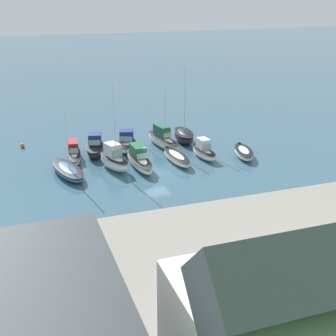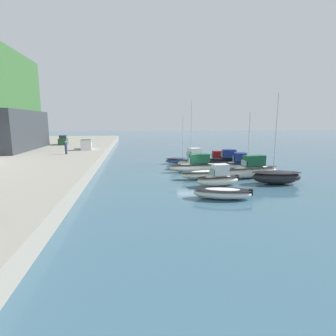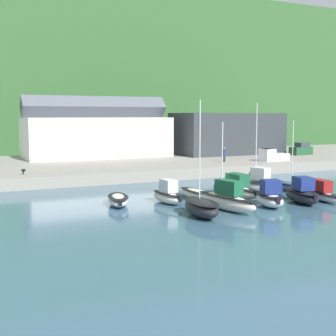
{
  "view_description": "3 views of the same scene",
  "coord_description": "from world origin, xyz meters",
  "px_view_note": "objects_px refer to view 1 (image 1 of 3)",
  "views": [
    {
      "loc": [
        14.43,
        44.81,
        18.51
      ],
      "look_at": [
        -0.09,
        3.39,
        1.5
      ],
      "focal_mm": 50.0,
      "sensor_mm": 36.0,
      "label": 1
    },
    {
      "loc": [
        -32.17,
        7.0,
        6.66
      ],
      "look_at": [
        -4.31,
        3.1,
        1.67
      ],
      "focal_mm": 28.0,
      "sensor_mm": 36.0,
      "label": 2
    },
    {
      "loc": [
        -25.09,
        -41.51,
        8.32
      ],
      "look_at": [
        -1.36,
        8.51,
        2.07
      ],
      "focal_mm": 50.0,
      "sensor_mm": 36.0,
      "label": 3
    }
  ],
  "objects_px": {
    "person_on_quay": "(61,250)",
    "moored_boat_8": "(127,143)",
    "moored_boat_9": "(95,147)",
    "moored_boat_3": "(139,159)",
    "moored_boat_10": "(74,153)",
    "moored_boat_5": "(68,171)",
    "moored_boat_6": "(184,136)",
    "moored_boat_1": "(204,151)",
    "moored_boat_0": "(244,153)",
    "moored_boat_2": "(176,158)",
    "moored_boat_7": "(163,140)",
    "mooring_buoy_0": "(22,145)",
    "moored_boat_4": "(114,160)"
  },
  "relations": [
    {
      "from": "moored_boat_2",
      "to": "moored_boat_8",
      "type": "height_order",
      "value": "moored_boat_8"
    },
    {
      "from": "moored_boat_10",
      "to": "moored_boat_9",
      "type": "bearing_deg",
      "value": -162.25
    },
    {
      "from": "moored_boat_3",
      "to": "moored_boat_5",
      "type": "bearing_deg",
      "value": -1.29
    },
    {
      "from": "moored_boat_0",
      "to": "person_on_quay",
      "type": "bearing_deg",
      "value": 53.46
    },
    {
      "from": "moored_boat_6",
      "to": "moored_boat_10",
      "type": "bearing_deg",
      "value": 13.95
    },
    {
      "from": "moored_boat_5",
      "to": "moored_boat_9",
      "type": "xyz_separation_m",
      "value": [
        -4.02,
        -5.59,
        0.38
      ]
    },
    {
      "from": "moored_boat_7",
      "to": "moored_boat_10",
      "type": "xyz_separation_m",
      "value": [
        11.0,
        0.41,
        -0.29
      ]
    },
    {
      "from": "moored_boat_6",
      "to": "moored_boat_10",
      "type": "height_order",
      "value": "moored_boat_6"
    },
    {
      "from": "moored_boat_3",
      "to": "moored_boat_10",
      "type": "bearing_deg",
      "value": -39.5
    },
    {
      "from": "moored_boat_1",
      "to": "moored_boat_8",
      "type": "xyz_separation_m",
      "value": [
        7.74,
        -5.47,
        0.09
      ]
    },
    {
      "from": "moored_boat_0",
      "to": "mooring_buoy_0",
      "type": "height_order",
      "value": "moored_boat_0"
    },
    {
      "from": "moored_boat_5",
      "to": "moored_boat_8",
      "type": "height_order",
      "value": "moored_boat_5"
    },
    {
      "from": "person_on_quay",
      "to": "moored_boat_4",
      "type": "bearing_deg",
      "value": -112.39
    },
    {
      "from": "moored_boat_9",
      "to": "mooring_buoy_0",
      "type": "bearing_deg",
      "value": -21.16
    },
    {
      "from": "moored_boat_5",
      "to": "moored_boat_9",
      "type": "distance_m",
      "value": 6.9
    },
    {
      "from": "person_on_quay",
      "to": "moored_boat_9",
      "type": "bearing_deg",
      "value": -105.73
    },
    {
      "from": "moored_boat_3",
      "to": "moored_boat_7",
      "type": "xyz_separation_m",
      "value": [
        -4.64,
        -5.5,
        0.13
      ]
    },
    {
      "from": "moored_boat_3",
      "to": "mooring_buoy_0",
      "type": "height_order",
      "value": "moored_boat_3"
    },
    {
      "from": "moored_boat_4",
      "to": "moored_boat_9",
      "type": "relative_size",
      "value": 1.64
    },
    {
      "from": "moored_boat_10",
      "to": "moored_boat_0",
      "type": "bearing_deg",
      "value": 168.14
    },
    {
      "from": "person_on_quay",
      "to": "moored_boat_10",
      "type": "bearing_deg",
      "value": -100.21
    },
    {
      "from": "moored_boat_4",
      "to": "moored_boat_8",
      "type": "distance_m",
      "value": 6.33
    },
    {
      "from": "moored_boat_1",
      "to": "moored_boat_9",
      "type": "height_order",
      "value": "moored_boat_9"
    },
    {
      "from": "moored_boat_4",
      "to": "moored_boat_8",
      "type": "height_order",
      "value": "moored_boat_4"
    },
    {
      "from": "moored_boat_3",
      "to": "moored_boat_7",
      "type": "bearing_deg",
      "value": -130.98
    },
    {
      "from": "moored_boat_10",
      "to": "mooring_buoy_0",
      "type": "relative_size",
      "value": 12.41
    },
    {
      "from": "moored_boat_5",
      "to": "moored_boat_8",
      "type": "distance_m",
      "value": 9.74
    },
    {
      "from": "moored_boat_2",
      "to": "person_on_quay",
      "type": "distance_m",
      "value": 24.57
    },
    {
      "from": "moored_boat_2",
      "to": "person_on_quay",
      "type": "bearing_deg",
      "value": 48.28
    },
    {
      "from": "moored_boat_3",
      "to": "moored_boat_9",
      "type": "xyz_separation_m",
      "value": [
        3.73,
        -5.65,
        0.05
      ]
    },
    {
      "from": "person_on_quay",
      "to": "moored_boat_5",
      "type": "bearing_deg",
      "value": -98.81
    },
    {
      "from": "moored_boat_1",
      "to": "moored_boat_8",
      "type": "distance_m",
      "value": 9.48
    },
    {
      "from": "moored_boat_3",
      "to": "moored_boat_7",
      "type": "distance_m",
      "value": 7.19
    },
    {
      "from": "moored_boat_9",
      "to": "moored_boat_0",
      "type": "bearing_deg",
      "value": 171.37
    },
    {
      "from": "moored_boat_8",
      "to": "moored_boat_9",
      "type": "xyz_separation_m",
      "value": [
        3.86,
        0.12,
        0.01
      ]
    },
    {
      "from": "moored_boat_5",
      "to": "moored_boat_7",
      "type": "bearing_deg",
      "value": -168.61
    },
    {
      "from": "moored_boat_7",
      "to": "moored_boat_9",
      "type": "xyz_separation_m",
      "value": [
        8.37,
        -0.15,
        -0.08
      ]
    },
    {
      "from": "moored_boat_1",
      "to": "moored_boat_5",
      "type": "distance_m",
      "value": 15.63
    },
    {
      "from": "mooring_buoy_0",
      "to": "moored_boat_6",
      "type": "bearing_deg",
      "value": 167.53
    },
    {
      "from": "moored_boat_3",
      "to": "moored_boat_9",
      "type": "bearing_deg",
      "value": -57.39
    },
    {
      "from": "moored_boat_6",
      "to": "person_on_quay",
      "type": "relative_size",
      "value": 4.48
    },
    {
      "from": "moored_boat_2",
      "to": "mooring_buoy_0",
      "type": "xyz_separation_m",
      "value": [
        16.17,
        -11.14,
        -0.28
      ]
    },
    {
      "from": "moored_boat_3",
      "to": "moored_boat_9",
      "type": "height_order",
      "value": "moored_boat_9"
    },
    {
      "from": "mooring_buoy_0",
      "to": "moored_boat_4",
      "type": "bearing_deg",
      "value": 129.24
    },
    {
      "from": "moored_boat_3",
      "to": "moored_boat_10",
      "type": "relative_size",
      "value": 1.08
    },
    {
      "from": "person_on_quay",
      "to": "moored_boat_8",
      "type": "bearing_deg",
      "value": -113.49
    },
    {
      "from": "moored_boat_0",
      "to": "moored_boat_9",
      "type": "xyz_separation_m",
      "value": [
        16.16,
        -6.5,
        0.41
      ]
    },
    {
      "from": "moored_boat_0",
      "to": "moored_boat_5",
      "type": "xyz_separation_m",
      "value": [
        20.18,
        -0.91,
        0.03
      ]
    },
    {
      "from": "moored_boat_1",
      "to": "moored_boat_7",
      "type": "relative_size",
      "value": 0.62
    },
    {
      "from": "moored_boat_7",
      "to": "moored_boat_1",
      "type": "bearing_deg",
      "value": 112.17
    }
  ]
}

